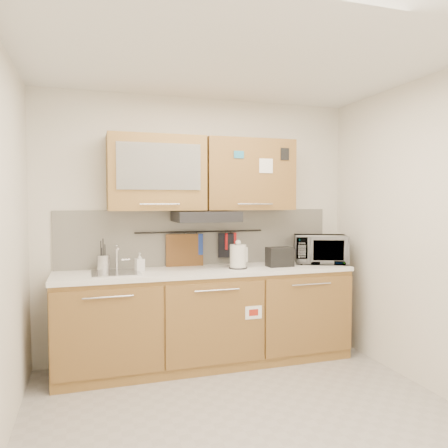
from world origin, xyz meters
TOP-DOWN VIEW (x-y plane):
  - floor at (0.00, 0.00)m, footprint 3.20×3.20m
  - ceiling at (0.00, 0.00)m, footprint 3.20×3.20m
  - wall_back at (0.00, 1.50)m, footprint 3.20×0.00m
  - wall_right at (1.60, 0.00)m, footprint 0.00×3.00m
  - base_cabinet at (0.00, 1.19)m, footprint 2.80×0.64m
  - countertop at (0.00, 1.19)m, footprint 2.82×0.62m
  - backsplash at (0.00, 1.49)m, footprint 2.80×0.02m
  - upper_cabinets at (-0.00, 1.32)m, footprint 1.82×0.37m
  - range_hood at (0.00, 1.25)m, footprint 0.60×0.46m
  - sink at (-0.85, 1.21)m, footprint 0.42×0.40m
  - utensil_rail at (0.00, 1.45)m, footprint 1.30×0.02m
  - utensil_crock at (-0.95, 1.34)m, footprint 0.14×0.14m
  - kettle at (0.29, 1.14)m, footprint 0.21×0.20m
  - toaster at (0.73, 1.13)m, footprint 0.25×0.15m
  - microwave at (1.23, 1.22)m, footprint 0.62×0.53m
  - soap_bottle at (-0.63, 1.26)m, footprint 0.09×0.09m
  - cutting_board at (-0.17, 1.44)m, footprint 0.37×0.05m
  - oven_mitt at (-0.04, 1.44)m, footprint 0.13×0.07m
  - dark_pouch at (0.27, 1.44)m, footprint 0.16×0.11m
  - pot_holder at (0.31, 1.44)m, footprint 0.13×0.07m

SIDE VIEW (x-z plane):
  - floor at x=0.00m, z-range 0.00..0.00m
  - base_cabinet at x=0.00m, z-range -0.03..0.85m
  - countertop at x=0.00m, z-range 0.88..0.92m
  - sink at x=-0.85m, z-range 0.79..1.05m
  - utensil_crock at x=-0.95m, z-range 0.85..1.15m
  - soap_bottle at x=-0.63m, z-range 0.92..1.09m
  - cutting_board at x=-0.17m, z-range 0.78..1.24m
  - toaster at x=0.73m, z-range 0.92..1.11m
  - kettle at x=0.29m, z-range 0.89..1.17m
  - microwave at x=1.23m, z-range 0.92..1.21m
  - dark_pouch at x=0.27m, z-range 0.99..1.24m
  - oven_mitt at x=-0.04m, z-range 1.03..1.24m
  - pot_holder at x=0.31m, z-range 1.07..1.24m
  - backsplash at x=0.00m, z-range 0.92..1.48m
  - utensil_rail at x=0.00m, z-range 1.25..1.27m
  - wall_right at x=1.60m, z-range -0.20..2.80m
  - wall_back at x=0.00m, z-range -0.30..2.90m
  - range_hood at x=0.00m, z-range 1.37..1.47m
  - upper_cabinets at x=0.00m, z-range 1.48..2.18m
  - ceiling at x=0.00m, z-range 2.60..2.60m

